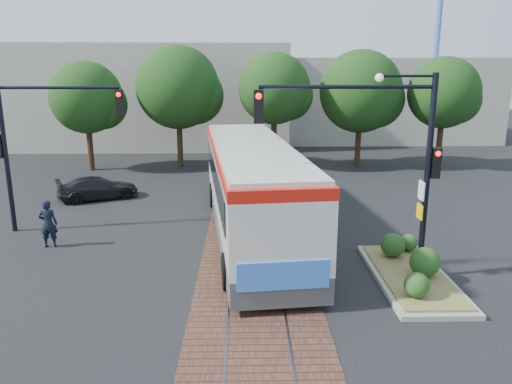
# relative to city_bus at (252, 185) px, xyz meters

# --- Properties ---
(ground) EXTENTS (120.00, 120.00, 0.00)m
(ground) POSITION_rel_city_bus_xyz_m (0.04, -3.42, -1.98)
(ground) COLOR black
(ground) RESTS_ON ground
(trackbed) EXTENTS (3.60, 40.00, 0.02)m
(trackbed) POSITION_rel_city_bus_xyz_m (0.04, 0.58, -1.98)
(trackbed) COLOR brown
(trackbed) RESTS_ON ground
(tree_row) EXTENTS (26.40, 5.60, 7.67)m
(tree_row) POSITION_rel_city_bus_xyz_m (1.25, 13.00, 2.87)
(tree_row) COLOR #382314
(tree_row) RESTS_ON ground
(warehouses) EXTENTS (40.00, 13.00, 8.00)m
(warehouses) POSITION_rel_city_bus_xyz_m (-0.48, 25.33, 1.83)
(warehouses) COLOR #ADA899
(warehouses) RESTS_ON ground
(crane) EXTENTS (8.00, 0.50, 18.00)m
(crane) POSITION_rel_city_bus_xyz_m (18.04, 30.58, 8.90)
(crane) COLOR #3F72B2
(crane) RESTS_ON ground
(city_bus) EXTENTS (4.24, 13.52, 3.56)m
(city_bus) POSITION_rel_city_bus_xyz_m (0.00, 0.00, 0.00)
(city_bus) COLOR #434346
(city_bus) RESTS_ON ground
(traffic_island) EXTENTS (2.20, 5.20, 1.13)m
(traffic_island) POSITION_rel_city_bus_xyz_m (4.86, -4.31, -1.65)
(traffic_island) COLOR gray
(traffic_island) RESTS_ON ground
(signal_pole_main) EXTENTS (5.49, 0.46, 6.00)m
(signal_pole_main) POSITION_rel_city_bus_xyz_m (3.90, -4.22, 2.17)
(signal_pole_main) COLOR black
(signal_pole_main) RESTS_ON ground
(signal_pole_left) EXTENTS (4.99, 0.34, 6.00)m
(signal_pole_left) POSITION_rel_city_bus_xyz_m (-8.33, 0.58, 1.88)
(signal_pole_left) COLOR black
(signal_pole_left) RESTS_ON ground
(officer) EXTENTS (0.68, 0.49, 1.75)m
(officer) POSITION_rel_city_bus_xyz_m (-7.36, -1.27, -1.11)
(officer) COLOR black
(officer) RESTS_ON ground
(parked_car) EXTENTS (4.13, 3.03, 1.11)m
(parked_car) POSITION_rel_city_bus_xyz_m (-7.52, 5.45, -1.43)
(parked_car) COLOR black
(parked_car) RESTS_ON ground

